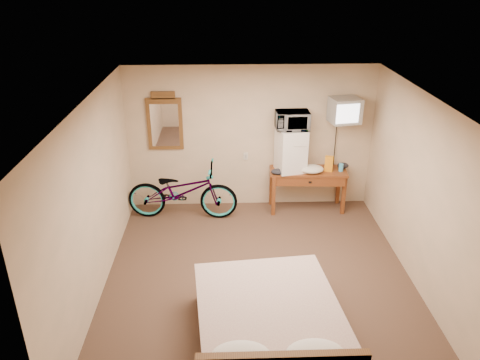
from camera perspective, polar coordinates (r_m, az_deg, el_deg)
The scene contains 13 objects.
room at distance 5.94m, azimuth 2.52°, elevation -2.30°, with size 4.60×4.64×2.50m.
desk at distance 8.12m, azimuth 8.29°, elevation 0.31°, with size 1.34×0.58×0.75m.
mini_fridge at distance 7.92m, azimuth 6.21°, elevation 3.65°, with size 0.54×0.52×0.74m.
microwave at distance 7.75m, azimuth 6.39°, elevation 7.24°, with size 0.54×0.37×0.30m, color white.
snack_bag at distance 8.07m, azimuth 10.78°, elevation 1.96°, with size 0.13×0.08×0.27m, color orange.
blue_cup at distance 8.14m, azimuth 12.21°, elevation 1.50°, with size 0.08×0.08×0.13m, color #45B4EC.
cloth_cream at distance 7.99m, azimuth 8.73°, elevation 1.33°, with size 0.40×0.31×0.12m, color beige.
cloth_dark_a at distance 7.88m, azimuth 4.62°, elevation 1.03°, with size 0.23×0.17×0.09m, color black.
cloth_dark_b at distance 8.28m, azimuth 12.43°, elevation 1.74°, with size 0.20×0.16×0.09m, color black.
crt_television at distance 7.85m, azimuth 12.65°, elevation 8.29°, with size 0.53×0.61×0.41m.
wall_mirror at distance 7.97m, azimuth -9.15°, elevation 7.00°, with size 0.59×0.04×1.00m.
bicycle at distance 7.93m, azimuth -7.04°, elevation -1.36°, with size 0.65×1.85×0.97m, color black.
bed at distance 5.36m, azimuth 3.84°, elevation -18.25°, with size 1.76×2.21×0.90m.
Camera 1 is at (-0.45, -5.27, 3.94)m, focal length 35.00 mm.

